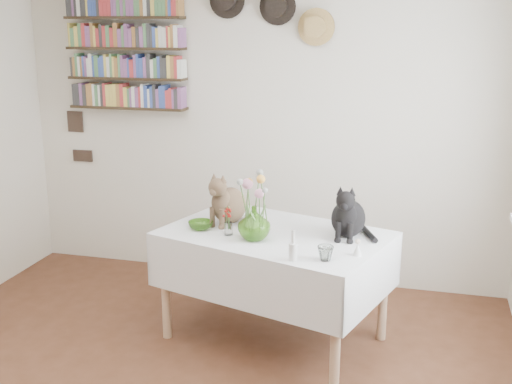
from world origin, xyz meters
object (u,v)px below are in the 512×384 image
(flower_vase, at_px, (254,223))
(bookshelf_unit, at_px, (126,53))
(black_cat, at_px, (349,209))
(dining_table, at_px, (275,260))
(tabby_cat, at_px, (230,196))

(flower_vase, relative_size, bookshelf_unit, 0.22)
(black_cat, bearing_deg, dining_table, -169.04)
(flower_vase, distance_m, bookshelf_unit, 2.06)
(black_cat, xyz_separation_m, bookshelf_unit, (-1.95, 0.94, 0.91))
(dining_table, bearing_deg, tabby_cat, 157.21)
(black_cat, relative_size, bookshelf_unit, 0.36)
(tabby_cat, xyz_separation_m, bookshelf_unit, (-1.13, 0.85, 0.90))
(black_cat, relative_size, flower_vase, 1.66)
(dining_table, distance_m, bookshelf_unit, 2.20)
(black_cat, bearing_deg, flower_vase, -155.27)
(dining_table, relative_size, black_cat, 4.48)
(flower_vase, bearing_deg, black_cat, 21.93)
(tabby_cat, height_order, bookshelf_unit, bookshelf_unit)
(black_cat, bearing_deg, bookshelf_unit, 157.20)
(flower_vase, bearing_deg, dining_table, 58.91)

